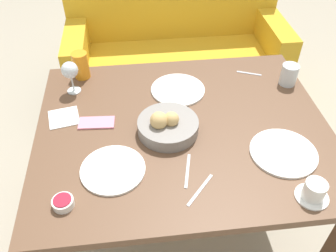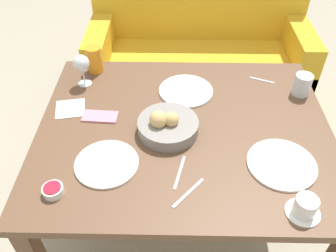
% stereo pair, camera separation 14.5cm
% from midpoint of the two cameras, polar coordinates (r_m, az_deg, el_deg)
% --- Properties ---
extents(ground_plane, '(10.00, 10.00, 0.00)m').
position_cam_midpoint_polar(ground_plane, '(2.05, -0.22, -15.23)').
color(ground_plane, '#A89E89').
extents(dining_table, '(1.22, 1.00, 0.73)m').
position_cam_midpoint_polar(dining_table, '(1.55, -0.28, -2.65)').
color(dining_table, brown).
rests_on(dining_table, ground_plane).
extents(couch, '(1.50, 0.70, 0.88)m').
position_cam_midpoint_polar(couch, '(2.69, -0.43, 10.64)').
color(couch, gold).
rests_on(couch, ground_plane).
extents(bread_basket, '(0.25, 0.25, 0.11)m').
position_cam_midpoint_polar(bread_basket, '(1.44, -2.97, -0.05)').
color(bread_basket, gray).
rests_on(bread_basket, dining_table).
extents(plate_near_left, '(0.24, 0.24, 0.01)m').
position_cam_midpoint_polar(plate_near_left, '(1.34, -11.92, -7.01)').
color(plate_near_left, white).
rests_on(plate_near_left, dining_table).
extents(plate_near_right, '(0.26, 0.26, 0.01)m').
position_cam_midpoint_polar(plate_near_right, '(1.42, 15.30, -4.26)').
color(plate_near_right, white).
rests_on(plate_near_right, dining_table).
extents(plate_far_center, '(0.25, 0.25, 0.01)m').
position_cam_midpoint_polar(plate_far_center, '(1.68, -0.88, 5.75)').
color(plate_far_center, white).
rests_on(plate_far_center, dining_table).
extents(juice_glass, '(0.08, 0.08, 0.13)m').
position_cam_midpoint_polar(juice_glass, '(1.81, -16.07, 9.26)').
color(juice_glass, orange).
rests_on(juice_glass, dining_table).
extents(water_tumbler, '(0.08, 0.08, 0.10)m').
position_cam_midpoint_polar(water_tumbler, '(1.77, 16.64, 7.81)').
color(water_tumbler, silver).
rests_on(water_tumbler, dining_table).
extents(wine_glass, '(0.08, 0.08, 0.16)m').
position_cam_midpoint_polar(wine_glass, '(1.69, -17.87, 8.29)').
color(wine_glass, silver).
rests_on(wine_glass, dining_table).
extents(coffee_cup, '(0.12, 0.12, 0.07)m').
position_cam_midpoint_polar(coffee_cup, '(1.29, 19.42, -10.01)').
color(coffee_cup, white).
rests_on(coffee_cup, dining_table).
extents(jam_bowl_berry, '(0.07, 0.07, 0.03)m').
position_cam_midpoint_polar(jam_bowl_berry, '(1.29, -19.68, -11.67)').
color(jam_bowl_berry, white).
rests_on(jam_bowl_berry, dining_table).
extents(fork_silver, '(0.12, 0.13, 0.00)m').
position_cam_midpoint_polar(fork_silver, '(1.26, 1.88, -10.37)').
color(fork_silver, '#B7B7BC').
rests_on(fork_silver, dining_table).
extents(knife_silver, '(0.05, 0.16, 0.00)m').
position_cam_midpoint_polar(knife_silver, '(1.32, 0.00, -7.32)').
color(knife_silver, '#B7B7BC').
rests_on(knife_silver, dining_table).
extents(spoon_coffee, '(0.12, 0.06, 0.00)m').
position_cam_midpoint_polar(spoon_coffee, '(1.82, 10.66, 8.22)').
color(spoon_coffee, '#B7B7BC').
rests_on(spoon_coffee, dining_table).
extents(napkin, '(0.15, 0.15, 0.00)m').
position_cam_midpoint_polar(napkin, '(1.61, -18.87, 1.18)').
color(napkin, white).
rests_on(napkin, dining_table).
extents(cell_phone, '(0.15, 0.08, 0.01)m').
position_cam_midpoint_polar(cell_phone, '(1.54, -14.04, 0.39)').
color(cell_phone, pink).
rests_on(cell_phone, dining_table).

